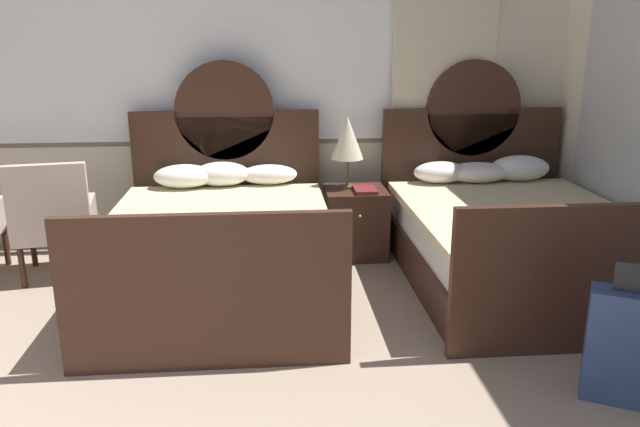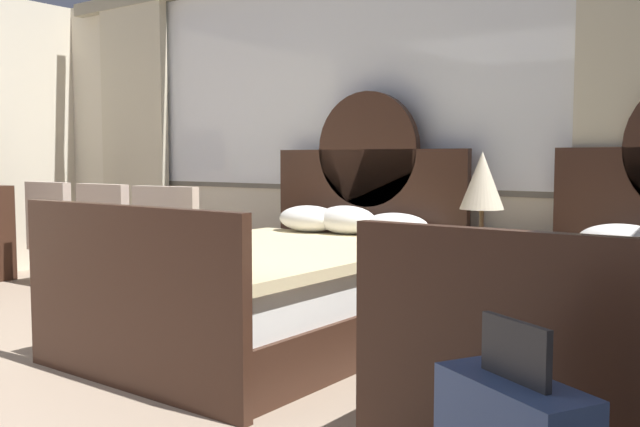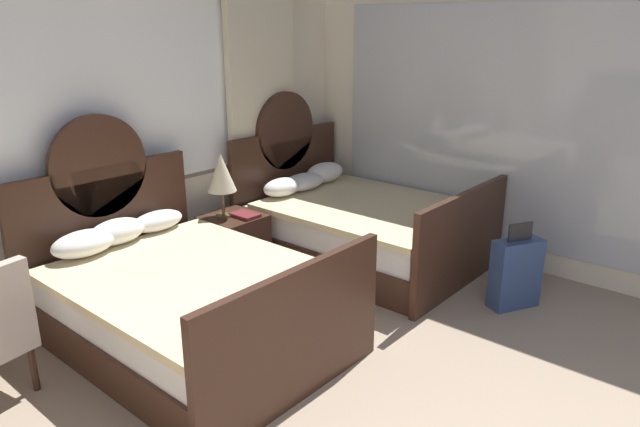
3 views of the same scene
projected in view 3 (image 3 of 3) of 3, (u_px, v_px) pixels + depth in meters
wall_back_window at (34, 141)px, 4.33m from camera, size 6.83×0.22×2.70m
wall_right_mirror at (523, 129)px, 5.37m from camera, size 0.08×4.85×2.70m
bed_near_window at (184, 299)px, 4.23m from camera, size 1.59×2.20×1.61m
bed_near_mirror at (359, 225)px, 5.80m from camera, size 1.59×2.20×1.61m
nightstand_between_beds at (234, 245)px, 5.45m from camera, size 0.51×0.53×0.58m
table_lamp_on_nightstand at (221, 173)px, 5.21m from camera, size 0.27×0.27×0.60m
book_on_nightstand at (245, 215)px, 5.34m from camera, size 0.18×0.26×0.03m
suitcase_on_floor at (515, 273)px, 4.79m from camera, size 0.45×0.35×0.74m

